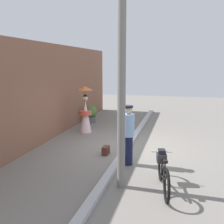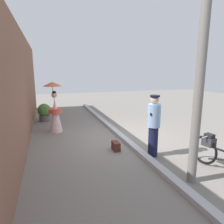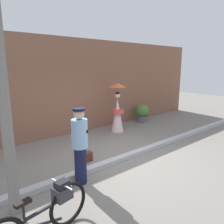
% 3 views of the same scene
% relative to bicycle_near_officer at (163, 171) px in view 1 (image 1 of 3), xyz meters
% --- Properties ---
extents(ground_plane, '(30.00, 30.00, 0.00)m').
position_rel_bicycle_near_officer_xyz_m(ground_plane, '(2.90, 1.33, -0.42)').
color(ground_plane, gray).
extents(building_wall, '(14.00, 0.40, 3.51)m').
position_rel_bicycle_near_officer_xyz_m(building_wall, '(2.90, 4.52, 1.33)').
color(building_wall, brown).
rests_on(building_wall, ground_plane).
extents(sidewalk_curb, '(14.00, 0.20, 0.12)m').
position_rel_bicycle_near_officer_xyz_m(sidewalk_curb, '(2.90, 1.33, -0.36)').
color(sidewalk_curb, '#B2B2B7').
rests_on(sidewalk_curb, ground_plane).
extents(bicycle_near_officer, '(1.77, 0.51, 0.80)m').
position_rel_bicycle_near_officer_xyz_m(bicycle_near_officer, '(0.00, 0.00, 0.00)').
color(bicycle_near_officer, black).
rests_on(bicycle_near_officer, ground_plane).
extents(person_officer, '(0.34, 0.34, 1.67)m').
position_rel_bicycle_near_officer_xyz_m(person_officer, '(1.26, 1.05, 0.47)').
color(person_officer, '#141938').
rests_on(person_officer, ground_plane).
extents(person_with_parasol, '(0.69, 0.69, 1.89)m').
position_rel_bicycle_near_officer_xyz_m(person_with_parasol, '(4.41, 3.43, 0.47)').
color(person_with_parasol, silver).
rests_on(person_with_parasol, ground_plane).
extents(potted_plant_by_door, '(0.60, 0.59, 0.81)m').
position_rel_bicycle_near_officer_xyz_m(potted_plant_by_door, '(6.28, 3.83, 0.01)').
color(potted_plant_by_door, '#59595B').
rests_on(potted_plant_by_door, ground_plane).
extents(backpack_on_pavement, '(0.34, 0.18, 0.25)m').
position_rel_bicycle_near_officer_xyz_m(backpack_on_pavement, '(1.93, 1.87, -0.29)').
color(backpack_on_pavement, '#592D23').
rests_on(backpack_on_pavement, ground_plane).
extents(utility_pole, '(0.18, 0.18, 4.80)m').
position_rel_bicycle_near_officer_xyz_m(utility_pole, '(-0.14, 0.93, 1.98)').
color(utility_pole, slate).
rests_on(utility_pole, ground_plane).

